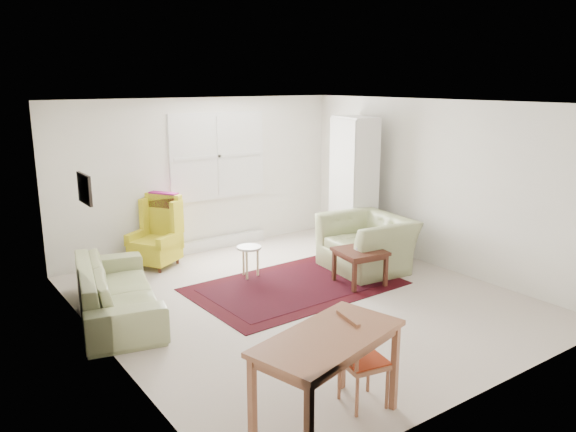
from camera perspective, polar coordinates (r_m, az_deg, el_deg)
room at (r=7.16m, az=0.53°, el=1.49°), size 5.04×5.54×2.51m
rug at (r=7.77m, az=0.75°, el=-7.08°), size 2.83×1.87×0.03m
sofa at (r=7.04m, az=-17.06°, el=-6.22°), size 1.32×2.32×0.88m
armchair at (r=8.42m, az=8.03°, el=-2.24°), size 1.19×1.33×0.96m
wingback_chair at (r=8.68m, az=-13.45°, el=-1.53°), size 0.91×0.90×1.10m
coffee_table at (r=7.86m, az=7.28°, el=-5.13°), size 0.69×0.69×0.50m
stool at (r=8.07m, az=-3.95°, el=-4.65°), size 0.44×0.44×0.47m
cabinet at (r=9.37m, az=6.70°, el=3.29°), size 0.64×0.96×2.20m
desk at (r=4.68m, az=4.07°, el=-16.52°), size 1.41×0.95×0.82m
desk_chair at (r=5.02m, az=7.70°, el=-14.23°), size 0.43×0.43×0.85m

